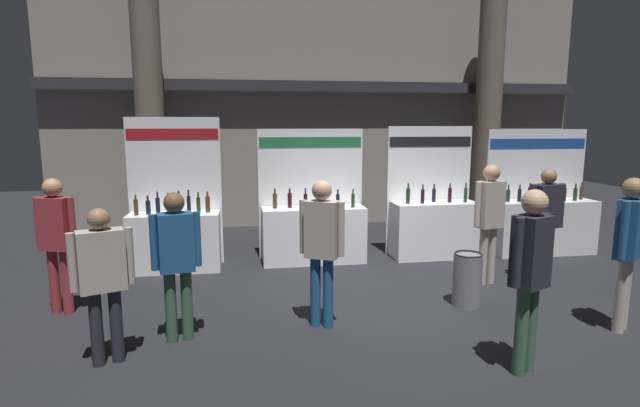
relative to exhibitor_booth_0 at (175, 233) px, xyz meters
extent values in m
plane|color=black|center=(3.02, -1.71, -0.61)|extent=(24.71, 24.71, 0.00)
cube|color=gray|center=(3.02, 3.39, 2.32)|extent=(12.36, 0.25, 5.86)
cube|color=#2D2D33|center=(3.02, 3.08, 2.62)|extent=(12.36, 0.20, 0.24)
cylinder|color=#665B4C|center=(-0.74, 2.58, 1.96)|extent=(0.59, 0.59, 5.13)
cylinder|color=#665B4C|center=(6.77, 2.58, 1.96)|extent=(0.59, 0.59, 5.13)
cube|color=white|center=(0.00, -0.05, -0.13)|extent=(1.45, 0.60, 0.95)
cube|color=white|center=(0.00, 0.29, 0.65)|extent=(1.52, 0.04, 2.50)
cube|color=maroon|center=(0.00, 0.26, 1.62)|extent=(1.48, 0.01, 0.18)
cylinder|color=#472D14|center=(-0.56, -0.13, 0.47)|extent=(0.07, 0.07, 0.25)
cylinder|color=#472D14|center=(-0.56, -0.13, 0.63)|extent=(0.03, 0.03, 0.07)
cylinder|color=gold|center=(-0.56, -0.13, 0.68)|extent=(0.03, 0.03, 0.02)
cylinder|color=black|center=(-0.39, -0.08, 0.46)|extent=(0.08, 0.08, 0.22)
cylinder|color=black|center=(-0.39, -0.08, 0.61)|extent=(0.03, 0.03, 0.08)
cylinder|color=gold|center=(-0.39, -0.08, 0.65)|extent=(0.03, 0.03, 0.02)
cylinder|color=black|center=(-0.23, -0.14, 0.48)|extent=(0.07, 0.07, 0.27)
cylinder|color=black|center=(-0.23, -0.14, 0.66)|extent=(0.03, 0.03, 0.08)
cylinder|color=red|center=(-0.23, -0.14, 0.71)|extent=(0.03, 0.03, 0.02)
cylinder|color=black|center=(-0.09, -0.01, 0.47)|extent=(0.06, 0.06, 0.25)
cylinder|color=black|center=(-0.09, -0.01, 0.64)|extent=(0.03, 0.03, 0.07)
cylinder|color=gold|center=(-0.09, -0.01, 0.68)|extent=(0.03, 0.03, 0.02)
cylinder|color=black|center=(0.09, -0.04, 0.48)|extent=(0.07, 0.07, 0.27)
cylinder|color=black|center=(0.09, -0.04, 0.66)|extent=(0.03, 0.03, 0.08)
cylinder|color=black|center=(0.09, -0.04, 0.70)|extent=(0.03, 0.03, 0.02)
cylinder|color=black|center=(0.24, -0.02, 0.48)|extent=(0.06, 0.06, 0.27)
cylinder|color=black|center=(0.24, -0.02, 0.66)|extent=(0.03, 0.03, 0.09)
cylinder|color=black|center=(0.24, -0.02, 0.72)|extent=(0.03, 0.03, 0.02)
cylinder|color=#19381E|center=(0.39, 0.01, 0.47)|extent=(0.06, 0.06, 0.24)
cylinder|color=#19381E|center=(0.39, 0.01, 0.62)|extent=(0.03, 0.03, 0.07)
cylinder|color=black|center=(0.39, 0.01, 0.67)|extent=(0.03, 0.03, 0.02)
cylinder|color=#472D14|center=(0.54, -0.04, 0.48)|extent=(0.07, 0.07, 0.26)
cylinder|color=#472D14|center=(0.54, -0.04, 0.64)|extent=(0.03, 0.03, 0.07)
cylinder|color=red|center=(0.54, -0.04, 0.68)|extent=(0.03, 0.03, 0.02)
cube|color=maroon|center=(0.14, -0.23, 0.36)|extent=(0.24, 0.35, 0.02)
cube|color=white|center=(2.32, 0.07, -0.12)|extent=(1.77, 0.60, 0.96)
cube|color=white|center=(2.32, 0.41, 0.55)|extent=(1.86, 0.04, 2.30)
cube|color=#1E6638|center=(2.32, 0.39, 1.47)|extent=(1.81, 0.01, 0.18)
cylinder|color=#472D14|center=(1.66, 0.09, 0.48)|extent=(0.07, 0.07, 0.25)
cylinder|color=#472D14|center=(1.66, 0.09, 0.65)|extent=(0.03, 0.03, 0.07)
cylinder|color=red|center=(1.66, 0.09, 0.69)|extent=(0.03, 0.03, 0.02)
cylinder|color=black|center=(1.91, 0.12, 0.48)|extent=(0.07, 0.07, 0.25)
cylinder|color=black|center=(1.91, 0.12, 0.64)|extent=(0.03, 0.03, 0.06)
cylinder|color=black|center=(1.91, 0.12, 0.68)|extent=(0.03, 0.03, 0.02)
cylinder|color=black|center=(2.18, 0.12, 0.48)|extent=(0.06, 0.06, 0.24)
cylinder|color=black|center=(2.18, 0.12, 0.63)|extent=(0.03, 0.03, 0.08)
cylinder|color=black|center=(2.18, 0.12, 0.68)|extent=(0.03, 0.03, 0.02)
cylinder|color=black|center=(2.44, 0.09, 0.48)|extent=(0.07, 0.07, 0.24)
cylinder|color=black|center=(2.44, 0.09, 0.63)|extent=(0.03, 0.03, 0.07)
cylinder|color=red|center=(2.44, 0.09, 0.68)|extent=(0.03, 0.03, 0.02)
cylinder|color=black|center=(2.73, -0.02, 0.47)|extent=(0.06, 0.06, 0.23)
cylinder|color=black|center=(2.73, -0.02, 0.63)|extent=(0.03, 0.03, 0.07)
cylinder|color=black|center=(2.73, -0.02, 0.67)|extent=(0.03, 0.03, 0.02)
cylinder|color=#19381E|center=(2.99, -0.03, 0.48)|extent=(0.06, 0.06, 0.24)
cylinder|color=#19381E|center=(2.99, -0.03, 0.63)|extent=(0.03, 0.03, 0.06)
cylinder|color=black|center=(2.99, -0.03, 0.67)|extent=(0.03, 0.03, 0.02)
cube|color=white|center=(4.51, 0.04, -0.10)|extent=(1.51, 0.60, 1.00)
cube|color=white|center=(4.51, 0.38, 0.57)|extent=(1.59, 0.04, 2.35)
cube|color=black|center=(4.51, 0.36, 1.46)|extent=(1.54, 0.01, 0.18)
cylinder|color=#19381E|center=(3.98, -0.01, 0.53)|extent=(0.07, 0.07, 0.27)
cylinder|color=#19381E|center=(3.98, -0.01, 0.71)|extent=(0.03, 0.03, 0.09)
cylinder|color=gold|center=(3.98, -0.01, 0.76)|extent=(0.03, 0.03, 0.02)
cylinder|color=black|center=(4.25, -0.03, 0.52)|extent=(0.06, 0.06, 0.25)
cylinder|color=black|center=(4.25, -0.03, 0.68)|extent=(0.03, 0.03, 0.07)
cylinder|color=black|center=(4.25, -0.03, 0.72)|extent=(0.03, 0.03, 0.02)
cylinder|color=black|center=(4.51, 0.11, 0.51)|extent=(0.07, 0.07, 0.24)
cylinder|color=black|center=(4.51, 0.11, 0.67)|extent=(0.03, 0.03, 0.07)
cylinder|color=black|center=(4.51, 0.11, 0.71)|extent=(0.03, 0.03, 0.02)
cylinder|color=black|center=(4.77, 0.01, 0.52)|extent=(0.07, 0.07, 0.26)
cylinder|color=black|center=(4.77, 0.01, 0.68)|extent=(0.03, 0.03, 0.06)
cylinder|color=black|center=(4.77, 0.01, 0.72)|extent=(0.03, 0.03, 0.02)
cylinder|color=#19381E|center=(5.05, -0.03, 0.52)|extent=(0.06, 0.06, 0.26)
cylinder|color=#19381E|center=(5.05, -0.03, 0.69)|extent=(0.03, 0.03, 0.08)
cylinder|color=red|center=(5.05, -0.03, 0.74)|extent=(0.03, 0.03, 0.02)
cube|color=white|center=(6.61, -0.03, -0.11)|extent=(1.89, 0.60, 0.99)
cube|color=white|center=(6.61, 0.31, 0.54)|extent=(1.98, 0.04, 2.29)
cube|color=navy|center=(6.61, 0.29, 1.42)|extent=(1.93, 0.01, 0.18)
cylinder|color=#19381E|center=(5.86, -0.06, 0.50)|extent=(0.07, 0.07, 0.22)
cylinder|color=#19381E|center=(5.86, -0.06, 0.65)|extent=(0.03, 0.03, 0.09)
cylinder|color=gold|center=(5.86, -0.06, 0.70)|extent=(0.03, 0.03, 0.02)
cylinder|color=black|center=(6.07, -0.07, 0.50)|extent=(0.07, 0.07, 0.23)
cylinder|color=black|center=(6.07, -0.07, 0.66)|extent=(0.03, 0.03, 0.08)
cylinder|color=gold|center=(6.07, -0.07, 0.71)|extent=(0.03, 0.03, 0.02)
cylinder|color=black|center=(6.30, -0.02, 0.51)|extent=(0.07, 0.07, 0.25)
cylinder|color=black|center=(6.30, -0.02, 0.67)|extent=(0.03, 0.03, 0.06)
cylinder|color=black|center=(6.30, -0.02, 0.71)|extent=(0.03, 0.03, 0.02)
cylinder|color=black|center=(6.50, -0.09, 0.52)|extent=(0.07, 0.07, 0.26)
cylinder|color=black|center=(6.50, -0.09, 0.69)|extent=(0.03, 0.03, 0.07)
cylinder|color=gold|center=(6.50, -0.09, 0.73)|extent=(0.03, 0.03, 0.02)
cylinder|color=black|center=(6.71, 0.03, 0.51)|extent=(0.06, 0.06, 0.25)
cylinder|color=black|center=(6.71, 0.03, 0.68)|extent=(0.03, 0.03, 0.08)
cylinder|color=black|center=(6.71, 0.03, 0.73)|extent=(0.03, 0.03, 0.02)
cylinder|color=#472D14|center=(6.94, -0.11, 0.51)|extent=(0.07, 0.07, 0.24)
cylinder|color=#472D14|center=(6.94, -0.11, 0.66)|extent=(0.03, 0.03, 0.06)
cylinder|color=gold|center=(6.94, -0.11, 0.70)|extent=(0.03, 0.03, 0.02)
cylinder|color=#19381E|center=(7.15, -0.12, 0.50)|extent=(0.07, 0.07, 0.23)
cylinder|color=#19381E|center=(7.15, -0.12, 0.65)|extent=(0.03, 0.03, 0.08)
cylinder|color=gold|center=(7.15, -0.12, 0.70)|extent=(0.03, 0.03, 0.02)
cylinder|color=#472D14|center=(7.36, -0.01, 0.51)|extent=(0.06, 0.06, 0.24)
cylinder|color=#472D14|center=(7.36, -0.01, 0.66)|extent=(0.03, 0.03, 0.06)
cylinder|color=black|center=(7.36, -0.01, 0.70)|extent=(0.03, 0.03, 0.02)
cylinder|color=slate|center=(4.03, -2.31, -0.26)|extent=(0.38, 0.38, 0.69)
torus|color=black|center=(4.03, -2.31, 0.10)|extent=(0.37, 0.37, 0.02)
cylinder|color=silver|center=(5.56, -1.52, -0.19)|extent=(0.12, 0.12, 0.83)
cylinder|color=silver|center=(5.74, -1.48, -0.19)|extent=(0.12, 0.12, 0.83)
cube|color=#23232D|center=(5.65, -1.50, 0.56)|extent=(0.51, 0.34, 0.66)
sphere|color=#8C6647|center=(5.65, -1.50, 1.01)|extent=(0.23, 0.23, 0.23)
cylinder|color=#23232D|center=(5.38, -1.57, 0.57)|extent=(0.08, 0.08, 0.63)
cylinder|color=#23232D|center=(5.92, -1.44, 0.57)|extent=(0.08, 0.08, 0.63)
cylinder|color=maroon|center=(-1.11, -1.78, -0.19)|extent=(0.12, 0.12, 0.84)
cylinder|color=maroon|center=(-1.28, -1.73, -0.19)|extent=(0.12, 0.12, 0.84)
cube|color=maroon|center=(-1.19, -1.76, 0.56)|extent=(0.42, 0.31, 0.66)
sphere|color=tan|center=(-1.19, -1.76, 1.01)|extent=(0.23, 0.23, 0.23)
cylinder|color=maroon|center=(-0.98, -1.83, 0.58)|extent=(0.08, 0.08, 0.63)
cylinder|color=maroon|center=(-1.41, -1.69, 0.58)|extent=(0.08, 0.08, 0.63)
cylinder|color=#33563D|center=(0.30, -2.83, -0.20)|extent=(0.12, 0.12, 0.81)
cylinder|color=#33563D|center=(0.47, -2.80, -0.20)|extent=(0.12, 0.12, 0.81)
cube|color=navy|center=(0.38, -2.82, 0.52)|extent=(0.41, 0.32, 0.64)
sphere|color=brown|center=(0.38, -2.82, 0.96)|extent=(0.22, 0.22, 0.22)
cylinder|color=navy|center=(0.16, -2.87, 0.54)|extent=(0.08, 0.08, 0.61)
cylinder|color=navy|center=(0.61, -2.77, 0.54)|extent=(0.08, 0.08, 0.61)
cylinder|color=#ADA393|center=(5.38, -3.39, -0.17)|extent=(0.12, 0.12, 0.87)
cylinder|color=#ADA393|center=(5.50, -3.31, -0.17)|extent=(0.12, 0.12, 0.87)
cube|color=navy|center=(5.44, -3.35, 0.61)|extent=(0.41, 0.38, 0.69)
sphere|color=#8C6647|center=(5.44, -3.35, 1.07)|extent=(0.24, 0.24, 0.24)
cylinder|color=navy|center=(5.26, -3.48, 0.62)|extent=(0.08, 0.08, 0.65)
cylinder|color=navy|center=(5.62, -3.22, 0.62)|extent=(0.08, 0.08, 0.65)
cylinder|color=navy|center=(1.94, -2.64, -0.18)|extent=(0.12, 0.12, 0.85)
cylinder|color=navy|center=(2.08, -2.72, -0.18)|extent=(0.12, 0.12, 0.85)
cube|color=#ADA393|center=(2.01, -2.68, 0.58)|extent=(0.43, 0.36, 0.67)
sphere|color=tan|center=(2.01, -2.68, 1.04)|extent=(0.23, 0.23, 0.23)
cylinder|color=#ADA393|center=(1.80, -2.57, 0.59)|extent=(0.08, 0.08, 0.64)
cylinder|color=#ADA393|center=(2.22, -2.79, 0.59)|extent=(0.08, 0.08, 0.64)
cylinder|color=#23232D|center=(-0.36, -3.27, -0.22)|extent=(0.12, 0.12, 0.77)
cylinder|color=#23232D|center=(-0.18, -3.21, -0.22)|extent=(0.12, 0.12, 0.77)
cube|color=#ADA393|center=(-0.27, -3.24, 0.47)|extent=(0.48, 0.35, 0.61)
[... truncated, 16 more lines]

